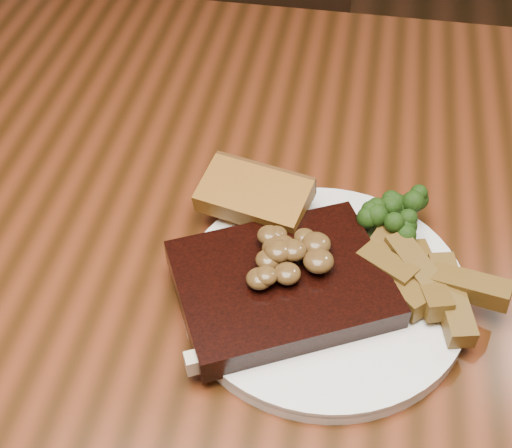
{
  "coord_description": "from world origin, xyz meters",
  "views": [
    {
      "loc": [
        0.1,
        -0.46,
        1.26
      ],
      "look_at": [
        0.02,
        -0.01,
        0.78
      ],
      "focal_mm": 50.0,
      "sensor_mm": 36.0,
      "label": 1
    }
  ],
  "objects_px": {
    "steak": "(282,285)",
    "potato_wedges": "(405,286)",
    "plate": "(323,292)",
    "garlic_bread": "(254,211)",
    "dining_table": "(241,298)",
    "chair_far": "(211,82)"
  },
  "relations": [
    {
      "from": "chair_far",
      "to": "potato_wedges",
      "type": "bearing_deg",
      "value": 104.93
    },
    {
      "from": "plate",
      "to": "potato_wedges",
      "type": "distance_m",
      "value": 0.07
    },
    {
      "from": "steak",
      "to": "garlic_bread",
      "type": "xyz_separation_m",
      "value": [
        -0.04,
        0.09,
        -0.0
      ]
    },
    {
      "from": "plate",
      "to": "garlic_bread",
      "type": "height_order",
      "value": "garlic_bread"
    },
    {
      "from": "potato_wedges",
      "to": "plate",
      "type": "bearing_deg",
      "value": -175.85
    },
    {
      "from": "dining_table",
      "to": "potato_wedges",
      "type": "height_order",
      "value": "potato_wedges"
    },
    {
      "from": "garlic_bread",
      "to": "potato_wedges",
      "type": "bearing_deg",
      "value": -12.47
    },
    {
      "from": "plate",
      "to": "garlic_bread",
      "type": "bearing_deg",
      "value": 135.66
    },
    {
      "from": "plate",
      "to": "steak",
      "type": "bearing_deg",
      "value": -160.02
    },
    {
      "from": "garlic_bread",
      "to": "steak",
      "type": "bearing_deg",
      "value": -52.51
    },
    {
      "from": "dining_table",
      "to": "plate",
      "type": "relative_size",
      "value": 6.29
    },
    {
      "from": "garlic_bread",
      "to": "dining_table",
      "type": "bearing_deg",
      "value": -108.68
    },
    {
      "from": "steak",
      "to": "potato_wedges",
      "type": "distance_m",
      "value": 0.11
    },
    {
      "from": "dining_table",
      "to": "potato_wedges",
      "type": "bearing_deg",
      "value": -18.2
    },
    {
      "from": "plate",
      "to": "potato_wedges",
      "type": "bearing_deg",
      "value": 4.15
    },
    {
      "from": "chair_far",
      "to": "plate",
      "type": "bearing_deg",
      "value": 99.66
    },
    {
      "from": "garlic_bread",
      "to": "potato_wedges",
      "type": "height_order",
      "value": "potato_wedges"
    },
    {
      "from": "steak",
      "to": "dining_table",
      "type": "bearing_deg",
      "value": 99.24
    },
    {
      "from": "chair_far",
      "to": "steak",
      "type": "height_order",
      "value": "chair_far"
    },
    {
      "from": "dining_table",
      "to": "plate",
      "type": "xyz_separation_m",
      "value": [
        0.09,
        -0.06,
        0.1
      ]
    },
    {
      "from": "steak",
      "to": "garlic_bread",
      "type": "height_order",
      "value": "steak"
    },
    {
      "from": "dining_table",
      "to": "chair_far",
      "type": "bearing_deg",
      "value": 106.16
    }
  ]
}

